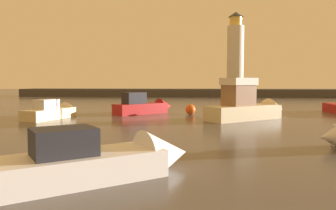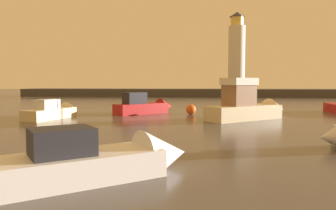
{
  "view_description": "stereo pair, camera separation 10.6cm",
  "coord_description": "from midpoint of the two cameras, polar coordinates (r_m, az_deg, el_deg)",
  "views": [
    {
      "loc": [
        0.02,
        -1.7,
        2.99
      ],
      "look_at": [
        -1.92,
        19.14,
        1.55
      ],
      "focal_mm": 34.94,
      "sensor_mm": 36.0,
      "label": 1
    },
    {
      "loc": [
        0.13,
        -1.69,
        2.99
      ],
      "look_at": [
        -1.92,
        19.14,
        1.55
      ],
      "focal_mm": 34.94,
      "sensor_mm": 36.0,
      "label": 2
    }
  ],
  "objects": [
    {
      "name": "motorboat_4",
      "position": [
        10.75,
        -9.59,
        -9.29
      ],
      "size": [
        6.17,
        5.31,
        2.13
      ],
      "color": "white",
      "rests_on": "ground_plane"
    },
    {
      "name": "motorboat_6",
      "position": [
        27.51,
        14.02,
        -0.2
      ],
      "size": [
        7.7,
        6.72,
        3.71
      ],
      "color": "beige",
      "rests_on": "ground_plane"
    },
    {
      "name": "lighthouse",
      "position": [
        71.15,
        11.63,
        8.92
      ],
      "size": [
        3.48,
        3.48,
        16.13
      ],
      "color": "silver",
      "rests_on": "breakwater"
    },
    {
      "name": "ground_plane",
      "position": [
        36.2,
        5.19,
        -0.82
      ],
      "size": [
        220.0,
        220.0,
        0.0
      ],
      "primitive_type": "plane",
      "color": "#4C4742"
    },
    {
      "name": "motorboat_1",
      "position": [
        31.83,
        -3.83,
        -0.23
      ],
      "size": [
        5.79,
        5.93,
        2.37
      ],
      "color": "#B21E1E",
      "rests_on": "ground_plane"
    },
    {
      "name": "breakwater",
      "position": [
        70.5,
        5.27,
        2.15
      ],
      "size": [
        77.01,
        6.99,
        1.63
      ],
      "primitive_type": "cube",
      "color": "#423F3D",
      "rests_on": "ground_plane"
    },
    {
      "name": "mooring_buoy",
      "position": [
        30.71,
        3.84,
        -0.78
      ],
      "size": [
        0.95,
        0.95,
        0.95
      ],
      "primitive_type": "sphere",
      "color": "#EA5919",
      "rests_on": "ground_plane"
    },
    {
      "name": "motorboat_3",
      "position": [
        29.16,
        -18.99,
        -1.09
      ],
      "size": [
        3.2,
        6.21,
        1.97
      ],
      "color": "beige",
      "rests_on": "ground_plane"
    }
  ]
}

